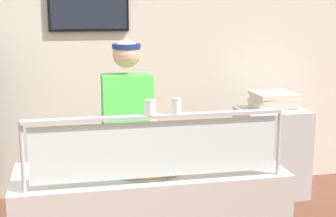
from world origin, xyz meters
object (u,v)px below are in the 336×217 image
Objects in this scene: parmesan_shaker at (150,108)px; pepper_flake_shaker at (176,107)px; pizza_tray at (146,168)px; worker_figure at (128,138)px; pizza_server at (145,165)px; pizza_box_stack at (273,101)px.

pepper_flake_shaker is at bearing -0.00° from parmesan_shaker.
parmesan_shaker reaches higher than pizza_tray.
worker_figure reaches higher than pepper_flake_shaker.
pizza_server is 0.51m from pepper_flake_shaker.
parmesan_shaker is at bearing -130.24° from pizza_box_stack.
pizza_box_stack is at bearing 49.76° from parmesan_shaker.
pizza_server is at bearing 88.22° from parmesan_shaker.
pizza_server is at bearing 122.87° from pepper_flake_shaker.
parmesan_shaker reaches higher than pizza_server.
pizza_box_stack is at bearing 52.56° from pepper_flake_shaker.
pizza_box_stack is at bearing 32.70° from worker_figure.
worker_figure reaches higher than parmesan_shaker.
pizza_tray is 4.92× the size of pepper_flake_shaker.
pizza_server is 3.09× the size of parmesan_shaker.
pizza_server is (-0.01, -0.02, 0.02)m from pizza_tray.
pepper_flake_shaker is (0.15, -0.23, 0.43)m from pizza_server.
pepper_flake_shaker is 0.21× the size of pizza_box_stack.
pepper_flake_shaker is at bearing -56.47° from pizza_server.
pizza_server is 0.16× the size of worker_figure.
parmesan_shaker is at bearing -91.12° from pizza_server.
pizza_box_stack reaches higher than pizza_server.
parmesan_shaker is 0.20× the size of pizza_box_stack.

